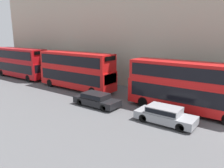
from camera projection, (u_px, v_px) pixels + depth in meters
The scene contains 6 objects.
bus_leading at pixel (188, 85), 18.55m from camera, with size 2.59×10.32×4.36m.
bus_second_in_queue at pixel (76, 69), 26.27m from camera, with size 2.59×10.42×4.49m.
bus_third_in_queue at pixel (20, 62), 33.23m from camera, with size 2.59×10.45×4.48m.
car_dark_sedan at pixel (165, 114), 16.56m from camera, with size 1.83×4.52×1.30m.
car_hatchback at pixel (96, 99), 20.51m from camera, with size 1.80×4.50×1.23m.
pedestrian at pixel (38, 71), 34.32m from camera, with size 0.36×0.36×1.81m.
Camera 1 is at (-16.74, -0.79, 6.70)m, focal length 35.00 mm.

